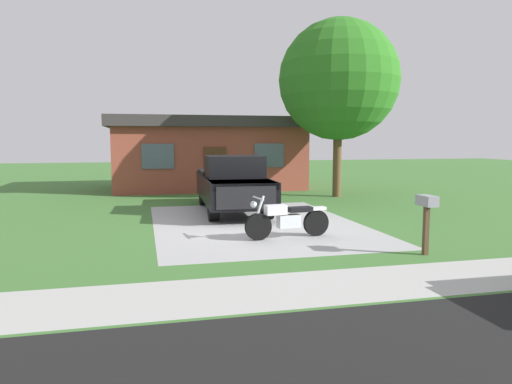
{
  "coord_description": "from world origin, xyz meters",
  "views": [
    {
      "loc": [
        -3.13,
        -13.09,
        2.41
      ],
      "look_at": [
        0.05,
        0.15,
        0.9
      ],
      "focal_mm": 33.02,
      "sensor_mm": 36.0,
      "label": 1
    }
  ],
  "objects": [
    {
      "name": "driveway_pad",
      "position": [
        0.0,
        0.0,
        0.0
      ],
      "size": [
        5.8,
        8.19,
        0.01
      ],
      "primitive_type": "cube",
      "color": "#A3A3A3",
      "rests_on": "ground"
    },
    {
      "name": "neighbor_house",
      "position": [
        0.03,
        10.49,
        1.79
      ],
      "size": [
        9.6,
        5.6,
        3.5
      ],
      "color": "brown",
      "rests_on": "ground"
    },
    {
      "name": "pickup_truck",
      "position": [
        -0.22,
        2.51,
        0.95
      ],
      "size": [
        2.23,
        5.7,
        1.9
      ],
      "color": "black",
      "rests_on": "ground"
    },
    {
      "name": "ground_plane",
      "position": [
        0.0,
        0.0,
        0.0
      ],
      "size": [
        80.0,
        80.0,
        0.0
      ],
      "primitive_type": "plane",
      "color": "#3E6E31"
    },
    {
      "name": "mailbox",
      "position": [
        2.61,
        -4.47,
        0.98
      ],
      "size": [
        0.26,
        0.48,
        1.26
      ],
      "color": "#4C3823",
      "rests_on": "ground"
    },
    {
      "name": "shade_tree",
      "position": [
        4.9,
        5.56,
        4.88
      ],
      "size": [
        5.01,
        5.01,
        7.4
      ],
      "color": "brown",
      "rests_on": "ground"
    },
    {
      "name": "sidewalk_strip",
      "position": [
        0.0,
        -6.0,
        0.0
      ],
      "size": [
        36.0,
        1.8,
        0.01
      ],
      "primitive_type": "cube",
      "color": "#ABABA6",
      "rests_on": "ground"
    },
    {
      "name": "motorcycle",
      "position": [
        0.29,
        -2.16,
        0.47
      ],
      "size": [
        2.21,
        0.7,
        1.09
      ],
      "color": "black",
      "rests_on": "ground"
    }
  ]
}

